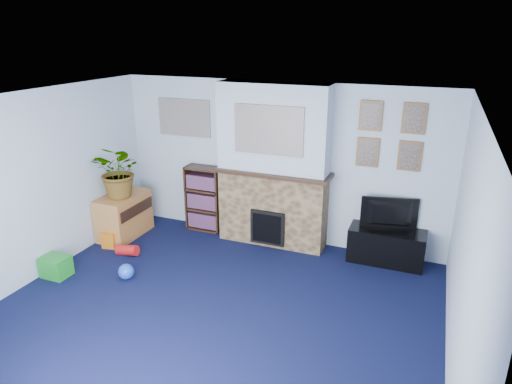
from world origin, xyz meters
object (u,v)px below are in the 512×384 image
at_px(tv_stand, 386,247).
at_px(bookshelf, 205,200).
at_px(television, 390,215).
at_px(sideboard, 124,215).

distance_m(tv_stand, bookshelf, 2.88).
height_order(tv_stand, television, television).
distance_m(tv_stand, television, 0.48).
distance_m(television, bookshelf, 2.88).
relative_size(tv_stand, sideboard, 1.18).
distance_m(tv_stand, sideboard, 3.98).
relative_size(tv_stand, television, 1.33).
height_order(television, sideboard, television).
relative_size(tv_stand, bookshelf, 0.98).
xyz_separation_m(television, sideboard, (-3.93, -0.64, -0.36)).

